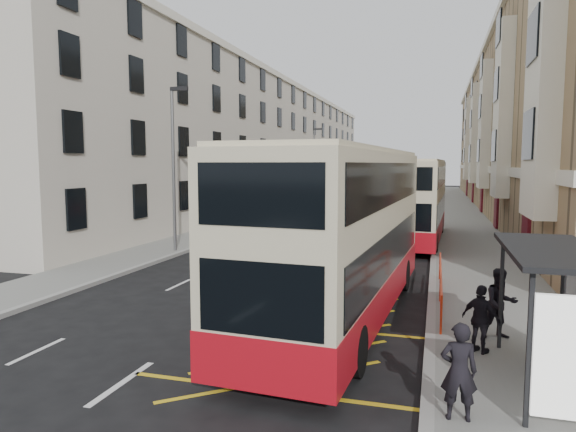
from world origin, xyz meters
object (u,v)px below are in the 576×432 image
(pedestrian_mid, at_px, (500,304))
(car_dark, at_px, (357,190))
(pedestrian_near, at_px, (459,371))
(street_lamp_near, at_px, (174,160))
(double_decker_rear, at_px, (417,201))
(bus_shelter, at_px, (563,290))
(white_van, at_px, (323,200))
(pedestrian_far, at_px, (481,319))
(car_red, at_px, (430,193))
(street_lamp_far, at_px, (314,162))
(car_silver, at_px, (353,193))
(double_decker_front, at_px, (343,233))

(pedestrian_mid, distance_m, car_dark, 61.90)
(pedestrian_near, bearing_deg, street_lamp_near, -53.13)
(double_decker_rear, distance_m, pedestrian_near, 21.13)
(pedestrian_mid, bearing_deg, pedestrian_near, -123.43)
(double_decker_rear, bearing_deg, bus_shelter, -77.70)
(pedestrian_mid, height_order, white_van, pedestrian_mid)
(pedestrian_far, bearing_deg, pedestrian_mid, -81.48)
(car_red, bearing_deg, bus_shelter, 98.01)
(white_van, bearing_deg, double_decker_rear, -73.74)
(street_lamp_near, height_order, pedestrian_near, street_lamp_near)
(street_lamp_far, xyz_separation_m, pedestrian_mid, (13.99, -39.39, -3.61))
(street_lamp_far, distance_m, car_silver, 15.59)
(double_decker_rear, distance_m, pedestrian_mid, 16.73)
(bus_shelter, distance_m, double_decker_rear, 19.76)
(pedestrian_mid, distance_m, white_van, 40.33)
(white_van, height_order, car_red, white_van)
(pedestrian_far, height_order, car_red, pedestrian_far)
(street_lamp_near, bearing_deg, white_van, 87.72)
(street_lamp_near, bearing_deg, pedestrian_near, -47.36)
(pedestrian_near, distance_m, pedestrian_mid, 4.70)
(bus_shelter, distance_m, car_silver, 58.83)
(white_van, bearing_deg, street_lamp_near, -101.13)
(double_decker_front, relative_size, white_van, 2.33)
(white_van, xyz_separation_m, car_dark, (0.16, 22.35, -0.10))
(street_lamp_far, height_order, pedestrian_near, street_lamp_far)
(car_dark, bearing_deg, car_silver, -104.06)
(double_decker_front, bearing_deg, pedestrian_far, -27.99)
(pedestrian_mid, xyz_separation_m, car_red, (-2.44, 54.54, -0.34))
(white_van, bearing_deg, car_silver, 79.21)
(white_van, bearing_deg, car_red, 48.62)
(pedestrian_far, bearing_deg, double_decker_rear, -50.23)
(street_lamp_far, distance_m, white_van, 4.23)
(bus_shelter, xyz_separation_m, pedestrian_mid, (-0.70, 3.00, -1.12))
(bus_shelter, bearing_deg, car_dark, 101.88)
(car_dark, bearing_deg, street_lamp_far, -111.15)
(pedestrian_near, height_order, white_van, pedestrian_near)
(street_lamp_far, bearing_deg, car_silver, 83.52)
(street_lamp_near, relative_size, street_lamp_far, 1.00)
(bus_shelter, relative_size, pedestrian_mid, 2.44)
(street_lamp_near, relative_size, pedestrian_near, 4.76)
(bus_shelter, xyz_separation_m, pedestrian_near, (-1.85, -1.56, -1.15))
(pedestrian_near, height_order, pedestrian_mid, pedestrian_mid)
(bus_shelter, xyz_separation_m, car_dark, (-13.38, 63.59, -1.50))
(white_van, distance_m, car_red, 19.34)
(car_dark, bearing_deg, pedestrian_far, -96.48)
(double_decker_front, xyz_separation_m, pedestrian_far, (3.57, -2.20, -1.54))
(double_decker_rear, distance_m, car_silver, 39.14)
(double_decker_rear, bearing_deg, white_van, 117.65)
(double_decker_rear, xyz_separation_m, car_silver, (-9.65, 37.89, -1.75))
(street_lamp_near, bearing_deg, bus_shelter, -40.14)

